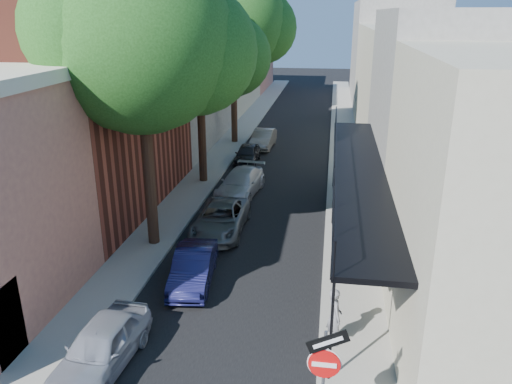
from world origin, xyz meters
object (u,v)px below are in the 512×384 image
at_px(parked_car_f, 263,139).
at_px(parked_car_d, 241,183).
at_px(sign_post, 324,368).
at_px(parked_car_b, 193,267).
at_px(oak_mid, 207,50).
at_px(parked_car_e, 247,154).
at_px(parked_car_c, 221,219).
at_px(pedestrian, 334,316).
at_px(oak_near, 153,42).
at_px(oak_far, 240,22).
at_px(parked_car_a, 101,347).

bearing_deg(parked_car_f, parked_car_d, -86.52).
height_order(sign_post, parked_car_b, sign_post).
relative_size(oak_mid, parked_car_e, 2.98).
height_order(sign_post, oak_mid, oak_mid).
distance_m(parked_car_c, pedestrian, 8.60).
height_order(oak_mid, parked_car_e, oak_mid).
distance_m(oak_near, parked_car_f, 17.41).
bearing_deg(oak_mid, pedestrian, -63.61).
height_order(sign_post, parked_car_c, sign_post).
bearing_deg(sign_post, parked_car_e, 103.83).
distance_m(parked_car_b, parked_car_c, 4.31).
bearing_deg(oak_mid, parked_car_f, 76.59).
relative_size(oak_near, parked_car_c, 2.61).
bearing_deg(parked_car_d, pedestrian, -61.35).
distance_m(oak_mid, parked_car_b, 12.85).
bearing_deg(parked_car_b, parked_car_e, 86.33).
xyz_separation_m(oak_far, pedestrian, (6.75, -22.78, -7.29)).
bearing_deg(oak_far, parked_car_f, -35.65).
height_order(oak_near, parked_car_b, oak_near).
distance_m(sign_post, oak_mid, 19.14).
bearing_deg(oak_near, oak_far, 89.96).
bearing_deg(oak_near, parked_car_e, 83.57).
distance_m(oak_far, parked_car_e, 9.37).
relative_size(oak_mid, parked_car_c, 2.33).
height_order(oak_far, pedestrian, oak_far).
xyz_separation_m(sign_post, oak_mid, (-6.58, 17.26, 5.02)).
height_order(parked_car_d, parked_car_f, parked_car_d).
distance_m(parked_car_c, parked_car_e, 10.47).
xyz_separation_m(oak_far, parked_car_f, (1.79, -1.28, -7.63)).
xyz_separation_m(parked_car_d, parked_car_f, (-0.17, 9.68, -0.01)).
bearing_deg(parked_car_e, pedestrian, -73.34).
relative_size(parked_car_d, pedestrian, 2.59).
bearing_deg(oak_mid, parked_car_d, -43.63).
xyz_separation_m(sign_post, parked_car_f, (-4.73, 25.01, -1.41)).
bearing_deg(oak_near, parked_car_b, -56.38).
bearing_deg(pedestrian, oak_near, 33.21).
distance_m(sign_post, oak_far, 27.80).
distance_m(oak_mid, parked_car_a, 16.85).
relative_size(parked_car_a, parked_car_c, 0.85).
distance_m(oak_near, parked_car_c, 7.65).
xyz_separation_m(oak_mid, pedestrian, (6.82, -13.74, -6.09)).
bearing_deg(parked_car_d, oak_mid, 142.91).
relative_size(parked_car_a, parked_car_d, 0.84).
height_order(parked_car_d, parked_car_e, parked_car_d).
xyz_separation_m(oak_far, parked_car_c, (1.95, -15.66, -7.65)).
xyz_separation_m(oak_far, parked_car_b, (1.95, -19.97, -7.66)).
distance_m(parked_car_b, parked_car_e, 14.78).
height_order(parked_car_a, parked_car_d, parked_car_d).
bearing_deg(parked_car_f, oak_far, 146.83).
xyz_separation_m(oak_mid, parked_car_b, (2.02, -10.93, -6.46)).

